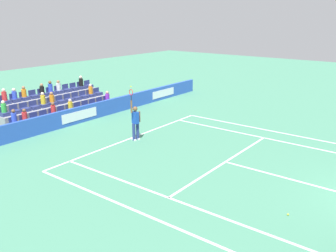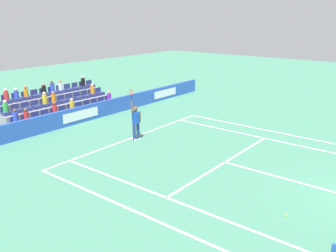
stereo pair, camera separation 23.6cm
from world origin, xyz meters
TOP-DOWN VIEW (x-y plane):
  - line_baseline at (0.00, -11.89)m, footprint 10.97×0.10m
  - line_service at (0.00, -6.40)m, footprint 8.23×0.10m
  - line_centre_service at (0.00, -3.20)m, footprint 0.10×6.40m
  - line_singles_sideline_left at (4.12, -5.95)m, footprint 0.10×11.89m
  - line_singles_sideline_right at (-4.12, -5.95)m, footprint 0.10×11.89m
  - line_doubles_sideline_left at (5.49, -5.95)m, footprint 0.10×11.89m
  - line_doubles_sideline_right at (-5.49, -5.95)m, footprint 0.10×11.89m
  - line_centre_mark at (0.00, -11.79)m, footprint 0.10×0.20m
  - sponsor_barrier at (-0.00, -16.28)m, footprint 24.06×0.22m
  - tennis_player at (0.23, -11.50)m, footprint 0.51×0.40m
  - stadium_stand at (0.03, -18.60)m, footprint 7.44×2.85m
  - loose_tennis_ball at (2.71, -2.63)m, footprint 0.07×0.07m

SIDE VIEW (x-z plane):
  - line_baseline at x=0.00m, z-range 0.00..0.01m
  - line_service at x=0.00m, z-range 0.00..0.01m
  - line_centre_service at x=0.00m, z-range 0.00..0.01m
  - line_singles_sideline_left at x=4.12m, z-range 0.00..0.01m
  - line_singles_sideline_right at x=-4.12m, z-range 0.00..0.01m
  - line_doubles_sideline_left at x=5.49m, z-range 0.00..0.01m
  - line_doubles_sideline_right at x=-5.49m, z-range 0.00..0.01m
  - line_centre_mark at x=0.00m, z-range 0.00..0.01m
  - loose_tennis_ball at x=2.71m, z-range 0.00..0.07m
  - sponsor_barrier at x=0.00m, z-range 0.00..0.98m
  - stadium_stand at x=0.03m, z-range -0.52..1.65m
  - tennis_player at x=0.23m, z-range -0.43..2.42m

